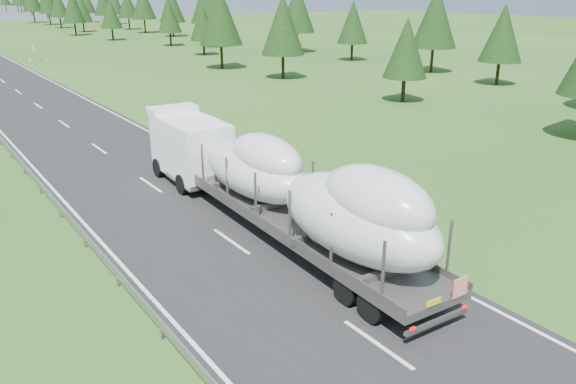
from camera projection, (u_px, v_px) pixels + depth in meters
ground at (377, 345)px, 17.10m from camera, size 400.00×400.00×0.00m
highway_sign at (33, 49)px, 81.94m from camera, size 0.08×0.90×2.60m
tree_line_right at (146, 5)px, 123.70m from camera, size 27.50×324.70×12.51m
boat_truck at (278, 181)px, 24.06m from camera, size 3.58×20.98×4.63m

